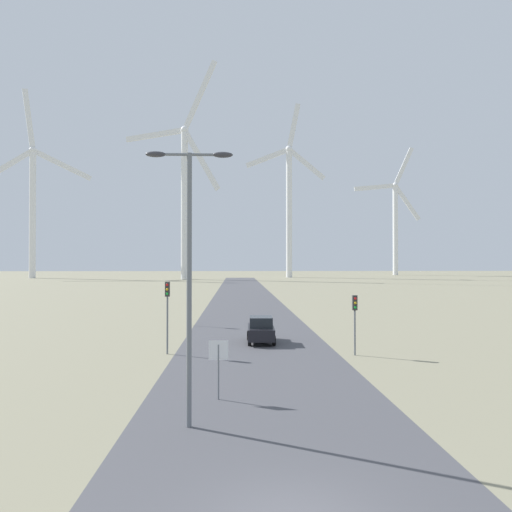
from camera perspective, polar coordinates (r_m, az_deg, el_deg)
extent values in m
cube|color=#47474C|center=(59.07, -1.03, -6.16)|extent=(10.00, 240.00, 0.01)
cylinder|color=slate|center=(17.24, -7.65, -3.83)|extent=(0.18, 0.18, 9.37)
cylinder|color=slate|center=(17.61, -7.63, 11.42)|extent=(2.29, 0.10, 0.10)
ellipsoid|color=#333338|center=(17.75, -11.39, 11.33)|extent=(0.70, 0.32, 0.20)
ellipsoid|color=#333338|center=(17.54, -3.82, 11.46)|extent=(0.70, 0.32, 0.20)
cylinder|color=slate|center=(21.01, -4.32, -13.08)|extent=(0.07, 0.07, 2.24)
cube|color=white|center=(20.82, -4.32, -10.69)|extent=(0.81, 0.01, 0.81)
cube|color=red|center=(20.84, -4.31, -10.68)|extent=(0.76, 0.02, 0.76)
cylinder|color=slate|center=(31.19, -10.10, -6.98)|extent=(0.11, 0.11, 4.42)
cube|color=#2D2D2D|center=(31.05, -10.09, -3.75)|extent=(0.28, 0.24, 0.90)
sphere|color=red|center=(30.90, -10.12, -3.27)|extent=(0.16, 0.16, 0.16)
sphere|color=gold|center=(30.92, -10.12, -3.77)|extent=(0.16, 0.16, 0.16)
sphere|color=green|center=(30.93, -10.12, -4.27)|extent=(0.16, 0.16, 0.16)
cylinder|color=slate|center=(30.97, 11.23, -7.77)|extent=(0.11, 0.11, 3.62)
cube|color=#2D2D2D|center=(30.83, 11.22, -5.26)|extent=(0.28, 0.24, 0.90)
sphere|color=red|center=(30.68, 11.28, -4.78)|extent=(0.16, 0.16, 0.16)
sphere|color=gold|center=(30.70, 11.28, -5.28)|extent=(0.16, 0.16, 0.16)
sphere|color=green|center=(30.72, 11.28, -5.78)|extent=(0.16, 0.16, 0.16)
cylinder|color=slate|center=(44.67, -7.57, -5.48)|extent=(0.11, 0.11, 3.80)
cube|color=#2D2D2D|center=(44.57, -7.56, -3.62)|extent=(0.28, 0.24, 0.90)
sphere|color=red|center=(44.43, -7.58, -3.28)|extent=(0.16, 0.16, 0.16)
sphere|color=gold|center=(44.44, -7.58, -3.63)|extent=(0.16, 0.16, 0.16)
sphere|color=green|center=(44.46, -7.58, -3.98)|extent=(0.16, 0.16, 0.16)
cube|color=black|center=(35.19, 0.55, -8.70)|extent=(1.90, 4.14, 0.80)
cube|color=#1E2328|center=(34.94, 0.57, -7.52)|extent=(1.61, 2.14, 0.70)
cylinder|color=black|center=(36.47, -0.86, -9.05)|extent=(0.22, 0.66, 0.66)
cylinder|color=black|center=(36.55, 1.77, -9.03)|extent=(0.22, 0.66, 0.66)
cylinder|color=black|center=(33.96, -0.76, -9.68)|extent=(0.22, 0.66, 0.66)
cylinder|color=black|center=(34.04, 2.07, -9.65)|extent=(0.22, 0.66, 0.66)
cylinder|color=white|center=(192.10, -24.18, 4.39)|extent=(2.20, 2.20, 44.89)
sphere|color=white|center=(195.35, -24.14, 10.96)|extent=(2.60, 2.60, 2.60)
cube|color=white|center=(197.71, -24.54, 14.08)|extent=(4.14, 2.52, 20.85)
cube|color=white|center=(193.41, -26.77, 9.07)|extent=(15.80, 8.72, 14.03)
cube|color=white|center=(195.85, -21.14, 9.64)|extent=(17.78, 9.77, 9.69)
cylinder|color=white|center=(164.28, -8.18, 5.84)|extent=(2.20, 2.20, 48.60)
sphere|color=white|center=(168.78, -8.16, 14.06)|extent=(2.60, 2.60, 2.60)
cube|color=white|center=(163.18, -6.26, 10.86)|extent=(12.33, 6.53, 20.44)
cube|color=white|center=(168.92, -6.43, 17.82)|extent=(11.36, 6.04, 21.01)
cube|color=white|center=(175.31, -11.59, 13.39)|extent=(20.73, 10.75, 2.46)
cylinder|color=white|center=(183.69, 3.81, 4.90)|extent=(2.20, 2.20, 47.05)
sphere|color=white|center=(187.45, 3.80, 12.07)|extent=(2.60, 2.60, 2.60)
cube|color=white|center=(189.32, 4.33, 14.63)|extent=(4.94, 1.65, 16.29)
cube|color=white|center=(188.10, 1.24, 11.15)|extent=(15.65, 4.25, 6.91)
cube|color=white|center=(185.51, 5.85, 10.38)|extent=(13.14, 3.64, 12.09)
cylinder|color=white|center=(224.22, 15.63, 2.86)|extent=(2.20, 2.20, 38.83)
sphere|color=white|center=(226.24, 15.62, 7.77)|extent=(2.60, 2.60, 2.60)
cube|color=white|center=(223.08, 13.35, 7.65)|extent=(17.57, 1.24, 3.47)
cube|color=white|center=(227.19, 16.92, 5.79)|extent=(11.62, 0.99, 15.27)
cube|color=white|center=(229.01, 16.54, 9.84)|extent=(8.89, 0.88, 16.64)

